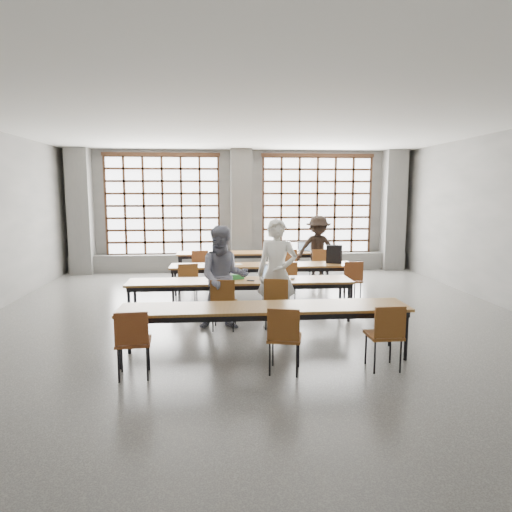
{
  "coord_description": "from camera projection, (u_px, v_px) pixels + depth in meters",
  "views": [
    {
      "loc": [
        -0.67,
        -7.93,
        2.3
      ],
      "look_at": [
        0.02,
        0.4,
        1.12
      ],
      "focal_mm": 32.0,
      "sensor_mm": 36.0,
      "label": 1
    }
  ],
  "objects": [
    {
      "name": "floor",
      "position": [
        257.0,
        321.0,
        8.2
      ],
      "size": [
        11.0,
        11.0,
        0.0
      ],
      "primitive_type": "plane",
      "color": "#4E4E4C",
      "rests_on": "ground"
    },
    {
      "name": "ceiling",
      "position": [
        257.0,
        120.0,
        7.71
      ],
      "size": [
        11.0,
        11.0,
        0.0
      ],
      "primitive_type": "plane",
      "rotation": [
        3.14,
        0.0,
        0.0
      ],
      "color": "silver",
      "rests_on": "floor"
    },
    {
      "name": "wall_back",
      "position": [
        241.0,
        211.0,
        13.38
      ],
      "size": [
        10.0,
        0.0,
        10.0
      ],
      "primitive_type": "plane",
      "rotation": [
        1.57,
        0.0,
        0.0
      ],
      "color": "#595A57",
      "rests_on": "floor"
    },
    {
      "name": "wall_front",
      "position": [
        340.0,
        292.0,
        2.53
      ],
      "size": [
        10.0,
        0.0,
        10.0
      ],
      "primitive_type": "plane",
      "rotation": [
        -1.57,
        0.0,
        0.0
      ],
      "color": "#595A57",
      "rests_on": "floor"
    },
    {
      "name": "column_left",
      "position": [
        81.0,
        212.0,
        12.73
      ],
      "size": [
        0.6,
        0.55,
        3.5
      ],
      "primitive_type": "cube",
      "color": "#5C5C59",
      "rests_on": "floor"
    },
    {
      "name": "column_mid",
      "position": [
        241.0,
        211.0,
        13.1
      ],
      "size": [
        0.6,
        0.55,
        3.5
      ],
      "primitive_type": "cube",
      "color": "#5C5C59",
      "rests_on": "floor"
    },
    {
      "name": "column_right",
      "position": [
        393.0,
        211.0,
        13.47
      ],
      "size": [
        0.6,
        0.55,
        3.5
      ],
      "primitive_type": "cube",
      "color": "#5C5C59",
      "rests_on": "floor"
    },
    {
      "name": "window_left",
      "position": [
        163.0,
        206.0,
        13.1
      ],
      "size": [
        3.32,
        0.12,
        3.0
      ],
      "color": "white",
      "rests_on": "wall_back"
    },
    {
      "name": "window_right",
      "position": [
        317.0,
        205.0,
        13.47
      ],
      "size": [
        3.32,
        0.12,
        3.0
      ],
      "color": "white",
      "rests_on": "wall_back"
    },
    {
      "name": "sill_ledge",
      "position": [
        241.0,
        262.0,
        13.39
      ],
      "size": [
        9.8,
        0.35,
        0.5
      ],
      "primitive_type": "cube",
      "color": "#5C5C59",
      "rests_on": "floor"
    },
    {
      "name": "desk_row_a",
      "position": [
        254.0,
        255.0,
        11.98
      ],
      "size": [
        4.0,
        0.7,
        0.73
      ],
      "color": "brown",
      "rests_on": "floor"
    },
    {
      "name": "desk_row_b",
      "position": [
        263.0,
        267.0,
        9.96
      ],
      "size": [
        4.0,
        0.7,
        0.73
      ],
      "color": "brown",
      "rests_on": "floor"
    },
    {
      "name": "desk_row_c",
      "position": [
        240.0,
        284.0,
        8.19
      ],
      "size": [
        4.0,
        0.7,
        0.73
      ],
      "color": "brown",
      "rests_on": "floor"
    },
    {
      "name": "desk_row_d",
      "position": [
        265.0,
        311.0,
        6.32
      ],
      "size": [
        4.0,
        0.7,
        0.73
      ],
      "color": "brown",
      "rests_on": "floor"
    },
    {
      "name": "chair_back_left",
      "position": [
        200.0,
        264.0,
        11.26
      ],
      "size": [
        0.46,
        0.46,
        0.88
      ],
      "color": "brown",
      "rests_on": "floor"
    },
    {
      "name": "chair_back_mid",
      "position": [
        288.0,
        263.0,
        11.45
      ],
      "size": [
        0.46,
        0.46,
        0.88
      ],
      "color": "brown",
      "rests_on": "floor"
    },
    {
      "name": "chair_back_right",
      "position": [
        319.0,
        262.0,
        11.51
      ],
      "size": [
        0.43,
        0.44,
        0.88
      ],
      "color": "brown",
      "rests_on": "floor"
    },
    {
      "name": "chair_mid_left",
      "position": [
        188.0,
        280.0,
        9.22
      ],
      "size": [
        0.48,
        0.49,
        0.88
      ],
      "color": "brown",
      "rests_on": "floor"
    },
    {
      "name": "chair_mid_centre",
      "position": [
        286.0,
        278.0,
        9.39
      ],
      "size": [
        0.51,
        0.51,
        0.88
      ],
      "color": "brown",
      "rests_on": "floor"
    },
    {
      "name": "chair_mid_right",
      "position": [
        352.0,
        277.0,
        9.5
      ],
      "size": [
        0.44,
        0.45,
        0.88
      ],
      "color": "brown",
      "rests_on": "floor"
    },
    {
      "name": "chair_front_left",
      "position": [
        223.0,
        299.0,
        7.57
      ],
      "size": [
        0.47,
        0.47,
        0.88
      ],
      "color": "brown",
      "rests_on": "floor"
    },
    {
      "name": "chair_front_right",
      "position": [
        277.0,
        298.0,
        7.64
      ],
      "size": [
        0.51,
        0.51,
        0.88
      ],
      "color": "brown",
      "rests_on": "floor"
    },
    {
      "name": "chair_near_left",
      "position": [
        133.0,
        337.0,
        5.58
      ],
      "size": [
        0.46,
        0.46,
        0.88
      ],
      "color": "maroon",
      "rests_on": "floor"
    },
    {
      "name": "chair_near_mid",
      "position": [
        284.0,
        333.0,
        5.74
      ],
      "size": [
        0.51,
        0.51,
        0.88
      ],
      "color": "brown",
      "rests_on": "floor"
    },
    {
      "name": "chair_near_right",
      "position": [
        386.0,
        331.0,
        5.84
      ],
      "size": [
        0.43,
        0.43,
        0.88
      ],
      "color": "brown",
      "rests_on": "floor"
    },
    {
      "name": "student_male",
      "position": [
        277.0,
        274.0,
        7.71
      ],
      "size": [
        0.75,
        0.57,
        1.85
      ],
      "primitive_type": "imported",
      "rotation": [
        0.0,
        0.0,
        -0.2
      ],
      "color": "white",
      "rests_on": "floor"
    },
    {
      "name": "student_female",
      "position": [
        224.0,
        278.0,
        7.65
      ],
      "size": [
        0.86,
        0.67,
        1.74
      ],
      "primitive_type": "imported",
      "rotation": [
        0.0,
        0.0,
        0.01
      ],
      "color": "#171B45",
      "rests_on": "floor"
    },
    {
      "name": "student_back",
      "position": [
        318.0,
        249.0,
        11.59
      ],
      "size": [
        1.13,
        0.69,
        1.7
      ],
      "primitive_type": "imported",
      "rotation": [
        0.0,
        0.0,
        -0.05
      ],
      "color": "black",
      "rests_on": "floor"
    },
    {
      "name": "laptop_front",
      "position": [
        271.0,
        275.0,
        8.33
      ],
      "size": [
        0.44,
        0.4,
        0.26
      ],
      "color": "silver",
      "rests_on": "desk_row_c"
    },
    {
      "name": "laptop_back",
      "position": [
        304.0,
        249.0,
        12.18
      ],
      "size": [
        0.43,
        0.39,
        0.26
      ],
      "color": "#B9B9BE",
      "rests_on": "desk_row_a"
    },
    {
      "name": "mouse",
      "position": [
        293.0,
        278.0,
        8.24
      ],
      "size": [
        0.11,
        0.08,
        0.04
      ],
      "primitive_type": "ellipsoid",
      "rotation": [
        0.0,
        0.0,
        -0.15
      ],
      "color": "silver",
      "rests_on": "desk_row_c"
    },
    {
      "name": "green_box",
      "position": [
        237.0,
        277.0,
        8.25
      ],
      "size": [
        0.26,
        0.19,
        0.09
      ],
      "primitive_type": "cube",
      "rotation": [
        0.0,
        0.0,
        0.43
      ],
      "color": "#297D36",
      "rests_on": "desk_row_c"
    },
    {
      "name": "phone",
      "position": [
        251.0,
        280.0,
        8.1
      ],
      "size": [
        0.14,
        0.1,
        0.01
      ],
      "primitive_type": "cube",
      "rotation": [
        0.0,
        0.0,
        -0.32
      ],
      "color": "black",
      "rests_on": "desk_row_c"
    },
    {
      "name": "paper_sheet_a",
      "position": [
        235.0,
        264.0,
        9.95
      ],
      "size": [
        0.34,
        0.27,
        0.0
      ],
      "primitive_type": "cube",
      "rotation": [
        0.0,
        0.0,
        0.22
      ],
      "color": "silver",
      "rests_on": "desk_row_b"
    },
    {
      "name": "paper_sheet_c",
      "position": [
        267.0,
        264.0,
        9.96
      ],
      "size": [
        0.36,
        0.32,
        0.0
      ],
      "primitive_type": "cube",
      "rotation": [
        0.0,
        0.0,
        0.45
      ],
      "color": "white",
      "rests_on": "desk_row_b"
    },
    {
      "name": "backpack",
      "position": [
        334.0,
        254.0,
        10.1
      ],
      "size": [
        0.37,
        0.31,
        0.4
      ],
      "primitive_type": "cube",
      "rotation": [
        0.0,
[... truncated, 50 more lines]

